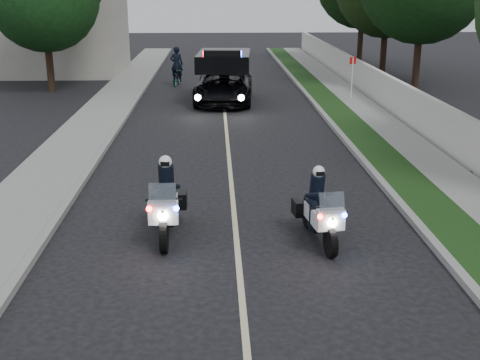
# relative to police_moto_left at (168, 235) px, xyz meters

# --- Properties ---
(ground) EXTENTS (120.00, 120.00, 0.00)m
(ground) POSITION_rel_police_moto_left_xyz_m (1.50, 0.26, 0.00)
(ground) COLOR black
(ground) RESTS_ON ground
(curb_right) EXTENTS (0.20, 60.00, 0.15)m
(curb_right) POSITION_rel_police_moto_left_xyz_m (5.60, 10.26, 0.07)
(curb_right) COLOR gray
(curb_right) RESTS_ON ground
(grass_verge) EXTENTS (1.20, 60.00, 0.16)m
(grass_verge) POSITION_rel_police_moto_left_xyz_m (6.30, 10.26, 0.08)
(grass_verge) COLOR #193814
(grass_verge) RESTS_ON ground
(sidewalk_right) EXTENTS (1.40, 60.00, 0.16)m
(sidewalk_right) POSITION_rel_police_moto_left_xyz_m (7.60, 10.26, 0.08)
(sidewalk_right) COLOR gray
(sidewalk_right) RESTS_ON ground
(property_wall) EXTENTS (0.22, 60.00, 1.50)m
(property_wall) POSITION_rel_police_moto_left_xyz_m (8.60, 10.26, 0.75)
(property_wall) COLOR beige
(property_wall) RESTS_ON ground
(curb_left) EXTENTS (0.20, 60.00, 0.15)m
(curb_left) POSITION_rel_police_moto_left_xyz_m (-2.60, 10.26, 0.07)
(curb_left) COLOR gray
(curb_left) RESTS_ON ground
(sidewalk_left) EXTENTS (2.00, 60.00, 0.16)m
(sidewalk_left) POSITION_rel_police_moto_left_xyz_m (-3.70, 10.26, 0.08)
(sidewalk_left) COLOR gray
(sidewalk_left) RESTS_ON ground
(building_far) EXTENTS (8.00, 6.00, 7.00)m
(building_far) POSITION_rel_police_moto_left_xyz_m (-8.50, 26.26, 3.50)
(building_far) COLOR #A8A396
(building_far) RESTS_ON ground
(lane_marking) EXTENTS (0.12, 50.00, 0.01)m
(lane_marking) POSITION_rel_police_moto_left_xyz_m (1.50, 10.26, 0.00)
(lane_marking) COLOR #BFB78C
(lane_marking) RESTS_ON ground
(police_moto_left) EXTENTS (0.73, 2.09, 1.77)m
(police_moto_left) POSITION_rel_police_moto_left_xyz_m (0.00, 0.00, 0.00)
(police_moto_left) COLOR white
(police_moto_left) RESTS_ON ground
(police_moto_right) EXTENTS (0.93, 2.00, 1.64)m
(police_moto_right) POSITION_rel_police_moto_left_xyz_m (3.24, -0.43, 0.00)
(police_moto_right) COLOR silver
(police_moto_right) RESTS_ON ground
(police_suv) EXTENTS (2.92, 5.66, 2.67)m
(police_suv) POSITION_rel_police_moto_left_xyz_m (1.51, 15.95, 0.00)
(police_suv) COLOR black
(police_suv) RESTS_ON ground
(bicycle) EXTENTS (0.80, 1.77, 0.90)m
(bicycle) POSITION_rel_police_moto_left_xyz_m (-0.96, 21.21, 0.00)
(bicycle) COLOR black
(bicycle) RESTS_ON ground
(cyclist) EXTENTS (0.68, 0.46, 1.88)m
(cyclist) POSITION_rel_police_moto_left_xyz_m (-0.96, 21.21, 0.00)
(cyclist) COLOR black
(cyclist) RESTS_ON ground
(sign_post) EXTENTS (0.39, 0.39, 2.11)m
(sign_post) POSITION_rel_police_moto_left_xyz_m (7.50, 16.09, 0.00)
(sign_post) COLOR #A6200B
(sign_post) RESTS_ON ground
(tree_right_c) EXTENTS (7.43, 7.43, 10.74)m
(tree_right_c) POSITION_rel_police_moto_left_xyz_m (11.53, 19.22, 0.00)
(tree_right_c) COLOR #123510
(tree_right_c) RESTS_ON ground
(tree_right_d) EXTENTS (8.10, 8.10, 10.27)m
(tree_right_d) POSITION_rel_police_moto_left_xyz_m (11.16, 24.36, 0.00)
(tree_right_d) COLOR #1E3A13
(tree_right_d) RESTS_ON ground
(tree_right_e) EXTENTS (7.76, 7.76, 10.85)m
(tree_right_e) POSITION_rel_police_moto_left_xyz_m (11.14, 30.34, 0.00)
(tree_right_e) COLOR black
(tree_right_e) RESTS_ON ground
(tree_left_near) EXTENTS (6.30, 6.30, 9.19)m
(tree_left_near) POSITION_rel_police_moto_left_xyz_m (-7.27, 19.42, 0.00)
(tree_left_near) COLOR #143D15
(tree_left_near) RESTS_ON ground
(tree_left_far) EXTENTS (8.48, 8.48, 12.17)m
(tree_left_far) POSITION_rel_police_moto_left_xyz_m (-7.93, 27.85, 0.00)
(tree_left_far) COLOR black
(tree_left_far) RESTS_ON ground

